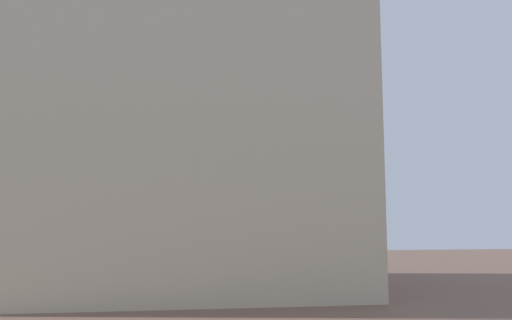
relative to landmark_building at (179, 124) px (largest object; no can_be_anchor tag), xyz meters
The scene contains 1 object.
landmark_building is the anchor object (origin of this frame).
Camera 1 is at (-1.23, 0.37, 4.37)m, focal length 35.38 mm.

